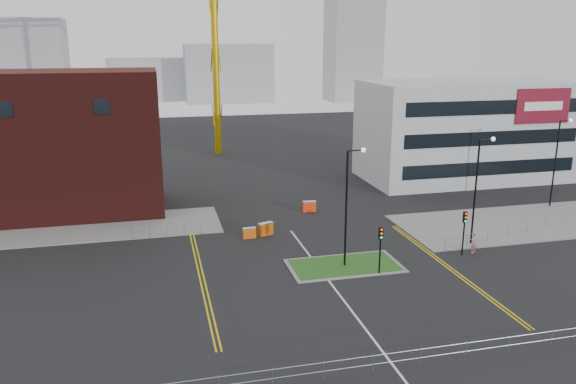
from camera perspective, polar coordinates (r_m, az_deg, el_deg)
name	(u,v)px	position (r m, az deg, el deg)	size (l,w,h in m)	color
ground	(357,317)	(36.17, 6.98, -12.52)	(200.00, 200.00, 0.00)	black
pavement_left	(65,230)	(55.11, -21.71, -3.59)	(28.00, 8.00, 0.12)	slate
pavement_right	(523,222)	(57.77, 22.79, -2.87)	(24.00, 10.00, 0.12)	slate
island_kerb	(345,266)	(43.58, 5.76, -7.46)	(8.60, 4.60, 0.08)	slate
grass_island	(345,265)	(43.58, 5.76, -7.44)	(8.00, 4.00, 0.12)	#25521B
brick_building	(34,146)	(59.78, -24.43, 4.25)	(24.20, 10.07, 14.24)	#421210
office_block	(465,130)	(73.22, 17.58, 5.99)	(25.00, 12.20, 12.00)	#AFB2B4
streetlamp_island	(349,198)	(41.90, 6.24, -0.63)	(1.46, 0.36, 9.18)	black
streetlamp_right_near	(478,182)	(48.88, 18.78, 0.92)	(1.46, 0.36, 9.18)	black
streetlamp_right_far	(558,156)	(63.35, 25.72, 3.32)	(1.46, 0.36, 9.18)	black
traffic_light_island	(381,241)	(41.61, 9.39, -4.97)	(0.28, 0.33, 3.65)	black
traffic_light_right	(465,225)	(46.84, 17.49, -3.19)	(0.28, 0.33, 3.65)	black
railing_front	(397,357)	(30.98, 11.06, -16.12)	(24.05, 0.05, 1.10)	gray
railing_left	(167,229)	(50.47, -12.22, -3.69)	(6.05, 0.05, 1.10)	gray
railing_right	(527,224)	(54.79, 23.12, -3.05)	(19.05, 5.05, 1.10)	gray
centre_line	(346,303)	(37.83, 5.90, -11.17)	(0.15, 30.00, 0.01)	silver
yellow_left_a	(198,270)	(43.31, -9.15, -7.78)	(0.12, 24.00, 0.01)	gold
yellow_left_b	(202,269)	(43.33, -8.75, -7.75)	(0.12, 24.00, 0.01)	gold
yellow_right_a	(446,267)	(44.89, 15.77, -7.34)	(0.12, 20.00, 0.01)	gold
yellow_right_b	(450,267)	(45.03, 16.11, -7.29)	(0.12, 20.00, 0.01)	gold
skyline_a	(28,65)	(152.63, -24.91, 11.59)	(18.00, 12.00, 22.00)	gray
skyline_b	(228,73)	(161.58, -6.09, 11.92)	(24.00, 12.00, 16.00)	gray
skyline_c	(353,51)	(164.95, 6.61, 14.05)	(14.00, 12.00, 28.00)	gray
skyline_d	(162,79)	(170.25, -12.66, 11.13)	(30.00, 12.00, 12.00)	gray
pedestrian	(475,242)	(48.18, 18.43, -4.88)	(0.64, 0.42, 1.76)	#BC7A8A
barrier_left	(266,228)	(49.89, -2.30, -3.71)	(1.45, 0.90, 1.16)	#C3500A
barrier_mid	(249,232)	(49.25, -3.95, -4.13)	(1.16, 0.45, 0.96)	#DD5A0C
barrier_right	(309,206)	(56.66, 2.17, -1.43)	(1.33, 0.48, 1.11)	#FF380E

